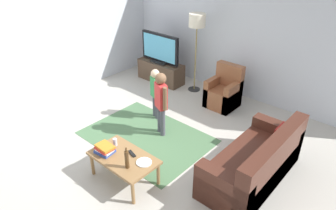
{
  "coord_description": "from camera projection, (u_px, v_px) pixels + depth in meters",
  "views": [
    {
      "loc": [
        3.07,
        -2.87,
        3.24
      ],
      "look_at": [
        0.0,
        0.6,
        0.65
      ],
      "focal_mm": 32.83,
      "sensor_mm": 36.0,
      "label": 1
    }
  ],
  "objects": [
    {
      "name": "plate",
      "position": [
        144.0,
        162.0,
        4.32
      ],
      "size": [
        0.22,
        0.22,
        0.02
      ],
      "color": "white",
      "rests_on": "coffee_table"
    },
    {
      "name": "tv_remote",
      "position": [
        132.0,
        154.0,
        4.48
      ],
      "size": [
        0.18,
        0.09,
        0.02
      ],
      "primitive_type": "cube",
      "rotation": [
        0.0,
        0.0,
        -0.27
      ],
      "color": "black",
      "rests_on": "coffee_table"
    },
    {
      "name": "bottle",
      "position": [
        127.0,
        159.0,
        4.16
      ],
      "size": [
        0.06,
        0.06,
        0.33
      ],
      "color": "#4C3319",
      "rests_on": "coffee_table"
    },
    {
      "name": "ground",
      "position": [
        145.0,
        151.0,
        5.23
      ],
      "size": [
        7.8,
        7.8,
        0.0
      ],
      "primitive_type": "plane",
      "color": "#B2ADA3"
    },
    {
      "name": "tv_stand",
      "position": [
        161.0,
        72.0,
        7.62
      ],
      "size": [
        1.2,
        0.44,
        0.5
      ],
      "color": "#4C3828",
      "rests_on": "ground"
    },
    {
      "name": "child_near_tv",
      "position": [
        155.0,
        89.0,
        5.91
      ],
      "size": [
        0.33,
        0.2,
        1.03
      ],
      "color": "#4C4C59",
      "rests_on": "ground"
    },
    {
      "name": "soda_can",
      "position": [
        115.0,
        142.0,
        4.65
      ],
      "size": [
        0.07,
        0.07,
        0.12
      ],
      "primitive_type": "cylinder",
      "color": "silver",
      "rests_on": "coffee_table"
    },
    {
      "name": "floor_lamp",
      "position": [
        197.0,
        25.0,
        6.55
      ],
      "size": [
        0.36,
        0.36,
        1.78
      ],
      "color": "#262626",
      "rests_on": "ground"
    },
    {
      "name": "armchair",
      "position": [
        224.0,
        93.0,
        6.49
      ],
      "size": [
        0.6,
        0.6,
        0.9
      ],
      "color": "brown",
      "rests_on": "ground"
    },
    {
      "name": "child_center",
      "position": [
        161.0,
        99.0,
        5.35
      ],
      "size": [
        0.38,
        0.23,
        1.2
      ],
      "color": "#4C4C59",
      "rests_on": "ground"
    },
    {
      "name": "wall_left",
      "position": [
        39.0,
        39.0,
        6.31
      ],
      "size": [
        0.12,
        6.0,
        2.7
      ],
      "primitive_type": "cube",
      "color": "silver",
      "rests_on": "ground"
    },
    {
      "name": "area_rug",
      "position": [
        147.0,
        137.0,
        5.6
      ],
      "size": [
        2.2,
        1.6,
        0.01
      ],
      "primitive_type": "cube",
      "color": "#4C724C",
      "rests_on": "ground"
    },
    {
      "name": "book_stack",
      "position": [
        105.0,
        149.0,
        4.49
      ],
      "size": [
        0.29,
        0.25,
        0.13
      ],
      "color": "#334CA5",
      "rests_on": "coffee_table"
    },
    {
      "name": "couch",
      "position": [
        257.0,
        165.0,
        4.48
      ],
      "size": [
        0.8,
        1.8,
        0.86
      ],
      "color": "#472319",
      "rests_on": "ground"
    },
    {
      "name": "coffee_table",
      "position": [
        124.0,
        159.0,
        4.46
      ],
      "size": [
        1.0,
        0.6,
        0.42
      ],
      "color": "olive",
      "rests_on": "ground"
    },
    {
      "name": "wall_back",
      "position": [
        242.0,
        35.0,
        6.54
      ],
      "size": [
        6.0,
        0.12,
        2.7
      ],
      "primitive_type": "cube",
      "color": "silver",
      "rests_on": "ground"
    },
    {
      "name": "tv",
      "position": [
        160.0,
        49.0,
        7.31
      ],
      "size": [
        1.1,
        0.28,
        0.71
      ],
      "color": "black",
      "rests_on": "tv_stand"
    }
  ]
}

